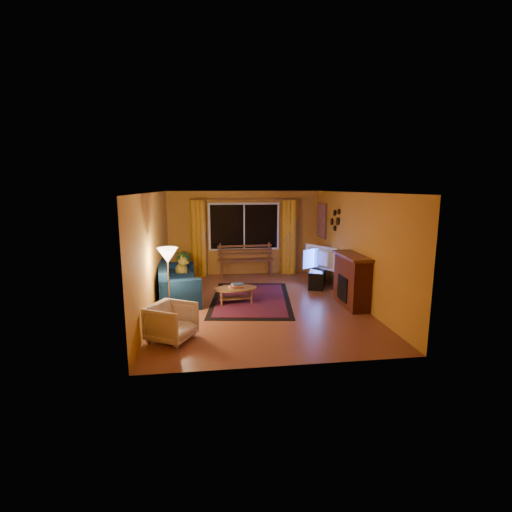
{
  "coord_description": "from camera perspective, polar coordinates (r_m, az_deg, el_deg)",
  "views": [
    {
      "loc": [
        -1.12,
        -8.01,
        2.62
      ],
      "look_at": [
        0.0,
        0.3,
        1.05
      ],
      "focal_mm": 26.0,
      "sensor_mm": 36.0,
      "label": 1
    }
  ],
  "objects": [
    {
      "name": "curtain_rod",
      "position": [
        10.97,
        -1.84,
        8.67
      ],
      "size": [
        3.2,
        0.03,
        0.03
      ],
      "primitive_type": "cylinder",
      "rotation": [
        0.0,
        1.57,
        0.0
      ],
      "color": "#BF8C3F",
      "rests_on": "wall_back"
    },
    {
      "name": "floor",
      "position": [
        8.5,
        0.27,
        -7.41
      ],
      "size": [
        4.5,
        6.0,
        0.02
      ],
      "primitive_type": "cube",
      "color": "brown",
      "rests_on": "ground"
    },
    {
      "name": "dog",
      "position": [
        9.41,
        -11.43,
        -1.62
      ],
      "size": [
        0.44,
        0.53,
        0.49
      ],
      "primitive_type": null,
      "rotation": [
        0.0,
        0.0,
        0.3
      ],
      "color": "olive",
      "rests_on": "sofa"
    },
    {
      "name": "bench",
      "position": [
        10.99,
        -1.57,
        -1.87
      ],
      "size": [
        1.65,
        0.53,
        0.49
      ],
      "primitive_type": "cube",
      "rotation": [
        0.0,
        0.0,
        0.03
      ],
      "color": "#552E1A",
      "rests_on": "ground"
    },
    {
      "name": "curtain_left",
      "position": [
        10.99,
        -8.82,
        2.64
      ],
      "size": [
        0.36,
        0.36,
        2.24
      ],
      "primitive_type": "cylinder",
      "color": "orange",
      "rests_on": "ground"
    },
    {
      "name": "rug",
      "position": [
        8.81,
        -0.77,
        -6.63
      ],
      "size": [
        2.2,
        3.09,
        0.02
      ],
      "primitive_type": "cube",
      "rotation": [
        0.0,
        0.0,
        -0.14
      ],
      "color": "maroon",
      "rests_on": "ground"
    },
    {
      "name": "wall_left",
      "position": [
        8.2,
        -15.56,
        0.6
      ],
      "size": [
        0.02,
        6.0,
        2.5
      ],
      "primitive_type": "cube",
      "color": "#C5822C",
      "rests_on": "ground"
    },
    {
      "name": "television",
      "position": [
        9.96,
        9.54,
        -0.27
      ],
      "size": [
        0.68,
        0.98,
        0.61
      ],
      "primitive_type": "imported",
      "rotation": [
        0.0,
        0.0,
        2.13
      ],
      "color": "black",
      "rests_on": "tv_console"
    },
    {
      "name": "window",
      "position": [
        11.07,
        -1.84,
        4.53
      ],
      "size": [
        2.0,
        0.02,
        1.3
      ],
      "primitive_type": "cube",
      "color": "black",
      "rests_on": "wall_back"
    },
    {
      "name": "tv_console",
      "position": [
        10.08,
        9.45,
        -3.27
      ],
      "size": [
        0.76,
        1.16,
        0.46
      ],
      "primitive_type": "cube",
      "rotation": [
        0.0,
        0.0,
        -0.39
      ],
      "color": "black",
      "rests_on": "ground"
    },
    {
      "name": "sofa",
      "position": [
        9.01,
        -11.88,
        -3.75
      ],
      "size": [
        1.14,
        2.17,
        0.84
      ],
      "primitive_type": "cube",
      "rotation": [
        0.0,
        0.0,
        0.12
      ],
      "color": "#081931",
      "rests_on": "ground"
    },
    {
      "name": "potted_plant",
      "position": [
        10.59,
        -11.17,
        -1.64
      ],
      "size": [
        0.56,
        0.56,
        0.82
      ],
      "primitive_type": "imported",
      "rotation": [
        0.0,
        0.0,
        0.26
      ],
      "color": "#235B1E",
      "rests_on": "ground"
    },
    {
      "name": "curtain_right",
      "position": [
        11.26,
        5.06,
        2.91
      ],
      "size": [
        0.36,
        0.36,
        2.24
      ],
      "primitive_type": "cylinder",
      "color": "orange",
      "rests_on": "ground"
    },
    {
      "name": "painting",
      "position": [
        11.02,
        10.04,
        5.39
      ],
      "size": [
        0.04,
        0.76,
        0.96
      ],
      "primitive_type": "cube",
      "color": "#E85B13",
      "rests_on": "wall_right"
    },
    {
      "name": "wall_right",
      "position": [
        8.8,
        15.02,
        1.29
      ],
      "size": [
        0.02,
        6.0,
        2.5
      ],
      "primitive_type": "cube",
      "color": "#C5822C",
      "rests_on": "ground"
    },
    {
      "name": "coffee_table",
      "position": [
        8.53,
        -3.18,
        -6.04
      ],
      "size": [
        1.06,
        1.06,
        0.36
      ],
      "primitive_type": "cylinder",
      "rotation": [
        0.0,
        0.0,
        0.07
      ],
      "color": "#9F6D3F",
      "rests_on": "ground"
    },
    {
      "name": "armchair",
      "position": [
        6.62,
        -12.87,
        -9.65
      ],
      "size": [
        0.91,
        0.92,
        0.71
      ],
      "primitive_type": "imported",
      "rotation": [
        0.0,
        0.0,
        1.06
      ],
      "color": "beige",
      "rests_on": "ground"
    },
    {
      "name": "ceiling",
      "position": [
        8.08,
        0.29,
        9.83
      ],
      "size": [
        4.5,
        6.0,
        0.02
      ],
      "primitive_type": "cube",
      "color": "white",
      "rests_on": "ground"
    },
    {
      "name": "mirror_cluster",
      "position": [
        9.92,
        12.03,
        5.63
      ],
      "size": [
        0.06,
        0.6,
        0.56
      ],
      "primitive_type": null,
      "color": "black",
      "rests_on": "wall_right"
    },
    {
      "name": "wall_back",
      "position": [
        11.16,
        -1.86,
        3.55
      ],
      "size": [
        4.5,
        0.02,
        2.5
      ],
      "primitive_type": "cube",
      "color": "#C5822C",
      "rests_on": "ground"
    },
    {
      "name": "floor_lamp",
      "position": [
        7.62,
        -13.27,
        -4.14
      ],
      "size": [
        0.25,
        0.25,
        1.43
      ],
      "primitive_type": "cylinder",
      "rotation": [
        0.0,
        0.0,
        -0.07
      ],
      "color": "#BF8C3F",
      "rests_on": "ground"
    },
    {
      "name": "fireplace",
      "position": [
        8.5,
        14.52,
        -3.84
      ],
      "size": [
        0.4,
        1.2,
        1.1
      ],
      "primitive_type": "cube",
      "color": "maroon",
      "rests_on": "ground"
    }
  ]
}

